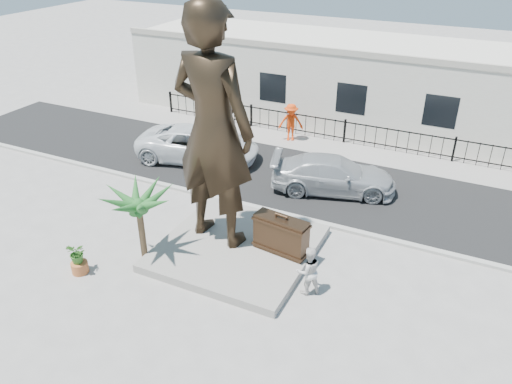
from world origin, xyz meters
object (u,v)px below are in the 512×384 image
suitcase (281,235)px  tourist (308,271)px  car_white (198,144)px  statue (213,129)px

suitcase → tourist: bearing=-33.4°
suitcase → car_white: 8.98m
statue → car_white: 8.18m
statue → tourist: 5.49m
tourist → suitcase: bearing=-81.6°
statue → car_white: size_ratio=1.40×
suitcase → tourist: size_ratio=1.14×
suitcase → tourist: 1.98m
suitcase → tourist: (1.49, -1.30, -0.13)m
statue → suitcase: bearing=-171.1°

